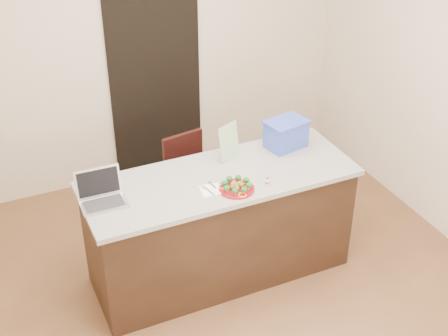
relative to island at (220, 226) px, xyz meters
name	(u,v)px	position (x,y,z in m)	size (l,w,h in m)	color
ground	(233,290)	(0.00, -0.25, -0.46)	(4.00, 4.00, 0.00)	brown
room_shell	(235,105)	(0.00, -0.25, 1.16)	(4.00, 4.00, 4.00)	white
doorway	(155,79)	(0.10, 1.73, 0.54)	(0.90, 0.02, 2.00)	black
island	(220,226)	(0.00, 0.00, 0.00)	(2.06, 0.76, 0.92)	black
plate	(237,189)	(0.04, -0.21, 0.47)	(0.26, 0.26, 0.02)	maroon
meatballs	(236,186)	(0.03, -0.21, 0.49)	(0.10, 0.10, 0.04)	brown
broccoli	(237,184)	(0.04, -0.21, 0.51)	(0.22, 0.22, 0.04)	#13491A
pepper_rings	(237,188)	(0.04, -0.21, 0.48)	(0.23, 0.21, 0.01)	orange
napkin	(211,190)	(-0.13, -0.15, 0.46)	(0.15, 0.15, 0.01)	white
fork	(208,189)	(-0.15, -0.14, 0.47)	(0.04, 0.15, 0.00)	#B1B2B6
knife	(216,189)	(-0.10, -0.16, 0.47)	(0.03, 0.19, 0.01)	white
yogurt_bottle	(267,182)	(0.27, -0.25, 0.48)	(0.03, 0.03, 0.06)	beige
laptop	(101,193)	(-0.88, 0.06, 0.52)	(0.32, 0.26, 0.22)	silver
leaflet	(229,142)	(0.17, 0.21, 0.60)	(0.20, 0.00, 0.29)	silver
blue_box	(286,134)	(0.66, 0.19, 0.57)	(0.36, 0.29, 0.23)	#3149B4
chair	(187,176)	(0.02, 0.74, 0.03)	(0.43, 0.44, 0.86)	black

